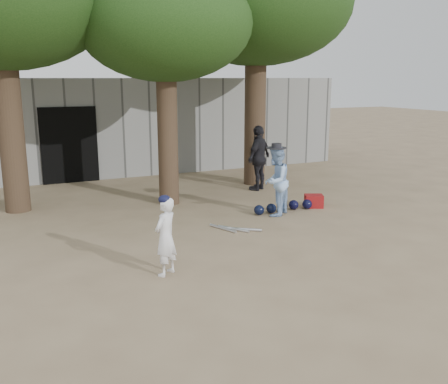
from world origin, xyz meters
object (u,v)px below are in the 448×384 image
spectator_blue (276,181)px  boy_player (166,237)px  red_bag (314,201)px  spectator_dark (259,158)px

spectator_blue → boy_player: bearing=-4.7°
boy_player → red_bag: (4.50, 2.51, -0.47)m
boy_player → spectator_dark: spectator_dark is taller
spectator_blue → red_bag: size_ratio=3.68×
spectator_dark → boy_player: bearing=15.5°
boy_player → red_bag: size_ratio=2.95×
red_bag → boy_player: bearing=-150.9°
boy_player → spectator_dark: size_ratio=0.70×
boy_player → red_bag: 5.17m
spectator_blue → spectator_dark: size_ratio=0.88×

